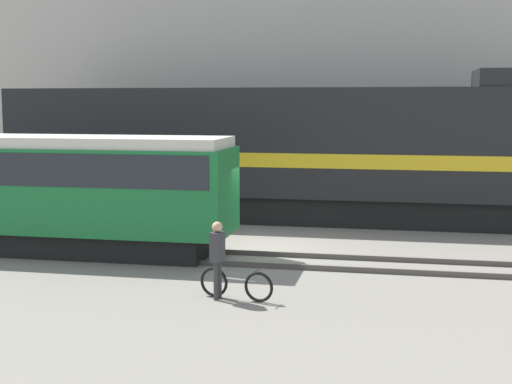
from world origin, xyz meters
name	(u,v)px	position (x,y,z in m)	size (l,w,h in m)	color
ground_plane	(257,249)	(0.00, 0.00, 0.00)	(120.00, 120.00, 0.00)	gray
track_near	(245,259)	(0.00, -1.59, 0.07)	(60.00, 1.51, 0.14)	#47423D
track_far	(286,218)	(0.00, 5.33, 0.07)	(60.00, 1.51, 0.14)	#47423D
building_backdrop	(313,38)	(0.00, 12.87, 7.27)	(36.73, 6.00, 14.55)	#B7B2A8
freight_locomotive	(278,152)	(-0.31, 5.33, 2.54)	(20.03, 3.04, 5.45)	black
streetcar	(39,186)	(-6.13, -1.59, 1.94)	(11.38, 2.54, 3.39)	black
bicycle	(236,284)	(0.63, -5.38, 0.34)	(1.75, 0.54, 0.74)	black
person	(217,252)	(0.23, -5.44, 1.07)	(0.29, 0.40, 1.75)	#333333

